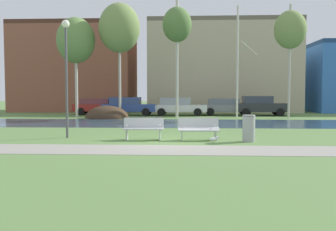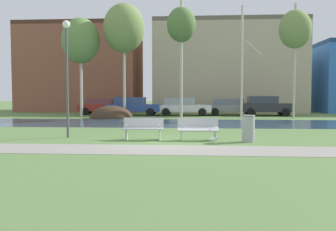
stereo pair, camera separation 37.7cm
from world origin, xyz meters
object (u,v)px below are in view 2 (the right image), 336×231
object	(u,v)px
parked_sedan_second_blue	(133,106)
parked_suv_fifth_dark	(265,106)
streetlamp	(67,59)
parked_van_nearest_red	(104,106)
trash_bin	(248,128)
parked_wagon_fourth_grey	(231,106)
seagull	(214,139)
parked_hatch_third_white	(183,106)
bench_right	(198,128)
bench_left	(143,128)

from	to	relation	value
parked_sedan_second_blue	parked_suv_fifth_dark	distance (m)	10.90
streetlamp	parked_van_nearest_red	size ratio (longest dim) A/B	1.10
parked_van_nearest_red	parked_suv_fifth_dark	distance (m)	13.54
trash_bin	parked_wagon_fourth_grey	size ratio (longest dim) A/B	0.23
seagull	parked_van_nearest_red	bearing A→B (deg)	115.72
parked_suv_fifth_dark	parked_wagon_fourth_grey	bearing A→B (deg)	173.96
seagull	parked_hatch_third_white	xyz separation A→B (m)	(-1.73, 17.03, 0.64)
bench_right	seagull	xyz separation A→B (m)	(0.58, -0.67, -0.34)
seagull	parked_hatch_third_white	distance (m)	17.13
streetlamp	parked_sedan_second_blue	xyz separation A→B (m)	(0.10, 15.77, -2.49)
trash_bin	parked_hatch_third_white	distance (m)	16.99
streetlamp	parked_wagon_fourth_grey	size ratio (longest dim) A/B	1.08
seagull	parked_suv_fifth_dark	distance (m)	17.99
bench_right	seagull	size ratio (longest dim) A/B	4.13
parked_sedan_second_blue	parked_wagon_fourth_grey	xyz separation A→B (m)	(8.17, 0.58, -0.05)
trash_bin	parked_suv_fifth_dark	bearing A→B (deg)	77.76
bench_right	parked_sedan_second_blue	xyz separation A→B (m)	(-5.32, 16.31, 0.32)
parked_van_nearest_red	parked_suv_fifth_dark	xyz separation A→B (m)	(13.53, -0.44, 0.10)
parked_van_nearest_red	parked_sedan_second_blue	distance (m)	2.74
bench_right	parked_van_nearest_red	distance (m)	18.81
bench_left	parked_suv_fifth_dark	distance (m)	18.32
bench_left	trash_bin	distance (m)	4.09
bench_left	parked_hatch_third_white	size ratio (longest dim) A/B	0.36
bench_left	trash_bin	bearing A→B (deg)	-4.91
streetlamp	parked_hatch_third_white	world-z (taller)	streetlamp
bench_right	trash_bin	xyz separation A→B (m)	(1.90, -0.35, 0.06)
streetlamp	parked_hatch_third_white	size ratio (longest dim) A/B	1.08
trash_bin	parked_suv_fifth_dark	world-z (taller)	parked_suv_fifth_dark
bench_left	parked_van_nearest_red	world-z (taller)	parked_van_nearest_red
parked_hatch_third_white	parked_wagon_fourth_grey	distance (m)	4.03
parked_wagon_fourth_grey	seagull	bearing A→B (deg)	-97.38
parked_hatch_third_white	seagull	bearing A→B (deg)	-84.21
bench_right	parked_hatch_third_white	size ratio (longest dim) A/B	0.36
streetlamp	parked_hatch_third_white	xyz separation A→B (m)	(4.27, 15.83, -2.50)
bench_right	parked_suv_fifth_dark	xyz separation A→B (m)	(5.58, 16.60, 0.36)
parked_suv_fifth_dark	parked_van_nearest_red	bearing A→B (deg)	178.13
trash_bin	parked_sedan_second_blue	xyz separation A→B (m)	(-7.22, 16.66, 0.26)
parked_wagon_fourth_grey	parked_van_nearest_red	bearing A→B (deg)	179.19
bench_left	bench_right	size ratio (longest dim) A/B	1.00
seagull	parked_sedan_second_blue	bearing A→B (deg)	109.14
bench_right	parked_hatch_third_white	distance (m)	16.40
parked_van_nearest_red	parked_hatch_third_white	xyz separation A→B (m)	(6.80, -0.68, 0.04)
parked_sedan_second_blue	bench_left	bearing A→B (deg)	-79.11
parked_van_nearest_red	bench_right	bearing A→B (deg)	-64.97
seagull	streetlamp	bearing A→B (deg)	168.64
bench_right	seagull	distance (m)	0.95
parked_hatch_third_white	parked_suv_fifth_dark	bearing A→B (deg)	2.00
bench_left	streetlamp	world-z (taller)	streetlamp
bench_left	seagull	bearing A→B (deg)	-13.69
parked_hatch_third_white	parked_suv_fifth_dark	distance (m)	6.73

